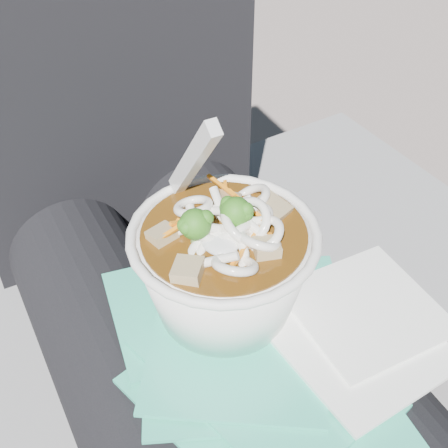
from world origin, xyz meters
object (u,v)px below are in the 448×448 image
udon_bowl (224,261)px  stone_ledge (171,401)px  lap (215,358)px  person_body (176,279)px  plastic_bag (256,352)px

udon_bowl → stone_ledge: bearing=91.7°
lap → udon_bowl: 0.15m
udon_bowl → lap: bearing=112.7°
stone_ledge → person_body: 0.32m
stone_ledge → plastic_bag: plastic_bag is taller
udon_bowl → person_body: bearing=92.6°
stone_ledge → udon_bowl: bearing=-88.3°
lap → person_body: (0.00, 0.09, 0.03)m
stone_ledge → person_body: person_body is taller
lap → person_body: bearing=90.0°
lap → plastic_bag: bearing=-82.7°
lap → udon_bowl: size_ratio=2.37×
person_body → lap: bearing=-90.0°
plastic_bag → udon_bowl: size_ratio=1.64×
lap → udon_bowl: bearing=-67.3°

